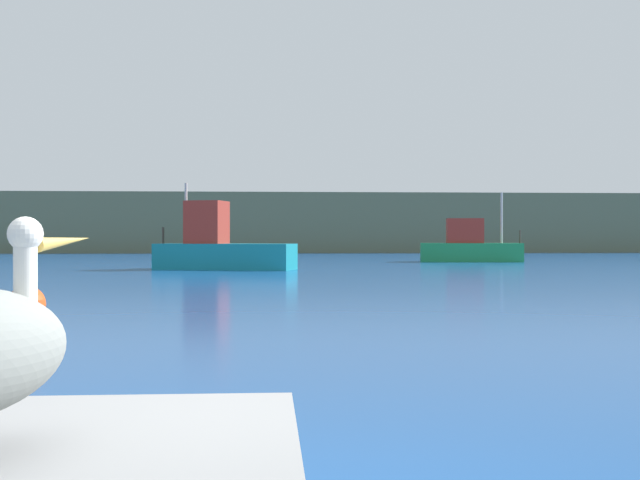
{
  "coord_description": "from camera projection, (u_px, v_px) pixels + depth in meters",
  "views": [
    {
      "loc": [
        0.2,
        -3.86,
        1.39
      ],
      "look_at": [
        1.24,
        12.14,
        1.32
      ],
      "focal_mm": 45.3,
      "sensor_mm": 36.0,
      "label": 1
    }
  ],
  "objects": [
    {
      "name": "hillside_backdrop",
      "position": [
        265.0,
        224.0,
        73.99
      ],
      "size": [
        140.0,
        16.06,
        5.04
      ],
      "primitive_type": "cube",
      "color": "#5B664C",
      "rests_on": "ground"
    },
    {
      "name": "fishing_boat_green",
      "position": [
        469.0,
        246.0,
        43.94
      ],
      "size": [
        5.63,
        2.35,
        3.78
      ],
      "rotation": [
        0.0,
        0.0,
        -0.16
      ],
      "color": "#1E8C4C",
      "rests_on": "ground"
    },
    {
      "name": "mooring_buoy",
      "position": [
        27.0,
        304.0,
        12.93
      ],
      "size": [
        0.6,
        0.6,
        0.6
      ],
      "primitive_type": "sphere",
      "color": "#E54C19",
      "rests_on": "ground"
    },
    {
      "name": "fishing_boat_teal",
      "position": [
        220.0,
        247.0,
        33.78
      ],
      "size": [
        6.08,
        3.41,
        3.65
      ],
      "rotation": [
        0.0,
        0.0,
        2.84
      ],
      "color": "teal",
      "rests_on": "ground"
    }
  ]
}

